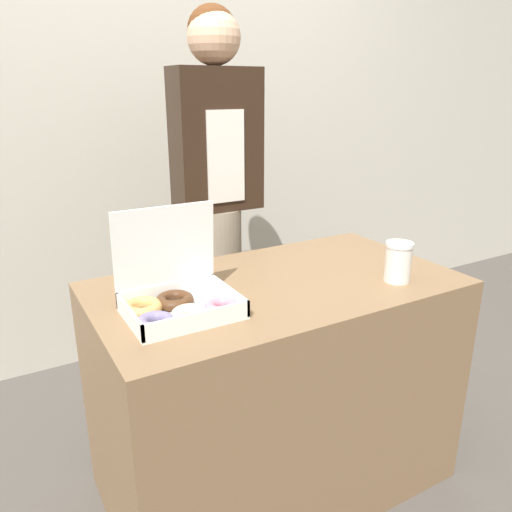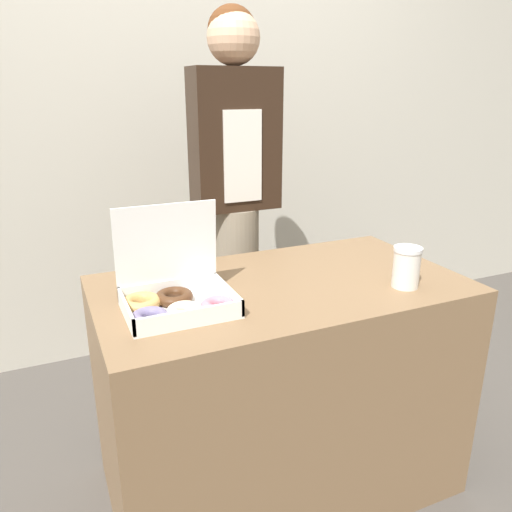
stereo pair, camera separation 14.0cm
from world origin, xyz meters
name	(u,v)px [view 2 (the right image)]	position (x,y,z in m)	size (l,w,h in m)	color
ground_plane	(278,478)	(0.00, 0.00, 0.00)	(14.00, 14.00, 0.00)	#4C4742
wall_back	(173,95)	(0.00, 1.21, 1.30)	(10.00, 0.05, 2.60)	beige
table	(280,388)	(0.00, 0.00, 0.38)	(1.14, 0.64, 0.76)	brown
donut_box	(173,297)	(-0.36, -0.06, 0.80)	(0.31, 0.25, 0.28)	white
coffee_cup	(406,267)	(0.33, -0.18, 0.82)	(0.09, 0.09, 0.13)	silver
person_customer	(236,195)	(0.08, 0.59, 0.92)	(0.35, 0.21, 1.63)	gray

